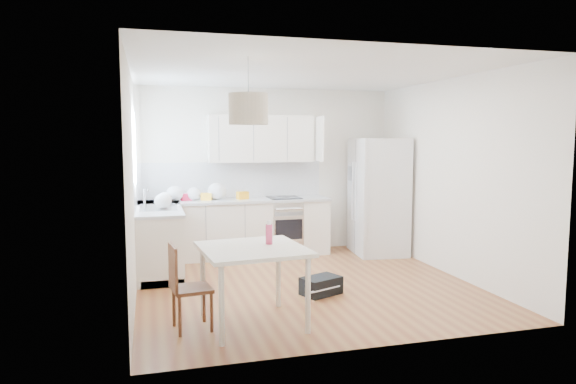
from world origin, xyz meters
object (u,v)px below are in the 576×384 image
object	(u,v)px
dining_chair	(192,287)
gym_bag	(321,286)
dining_table	(253,256)
refrigerator	(379,196)

from	to	relation	value
dining_chair	gym_bag	world-z (taller)	dining_chair
dining_table	dining_chair	bearing A→B (deg)	172.49
dining_chair	gym_bag	distance (m)	1.80
dining_chair	gym_bag	size ratio (longest dim) A/B	1.86
dining_chair	gym_bag	bearing A→B (deg)	17.53
refrigerator	dining_table	size ratio (longest dim) A/B	1.71
refrigerator	gym_bag	distance (m)	2.65
refrigerator	dining_chair	world-z (taller)	refrigerator
refrigerator	dining_chair	xyz separation A→B (m)	(-3.25, -2.65, -0.51)
refrigerator	dining_table	xyz separation A→B (m)	(-2.64, -2.67, -0.23)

